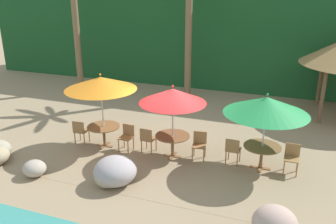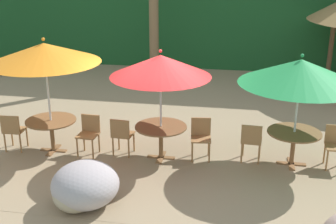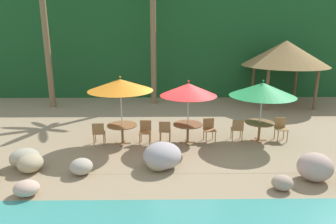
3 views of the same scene
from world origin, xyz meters
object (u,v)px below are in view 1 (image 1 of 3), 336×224
object	(u,v)px
dining_table_orange	(104,130)
umbrella_green	(266,105)
chair_orange_inland	(80,130)
umbrella_orange	(101,83)
dining_table_green	(262,150)
dining_table_red	(173,139)
umbrella_red	(173,96)
chair_orange_seaward	(127,135)
chair_red_inland	(147,138)
chair_green_seaward	(292,156)
chair_green_inland	(233,149)
chair_red_seaward	(199,143)
palm_tree_nearest	(75,9)

from	to	relation	value
dining_table_orange	umbrella_green	bearing A→B (deg)	2.59
dining_table_orange	chair_orange_inland	size ratio (longest dim) A/B	1.26
umbrella_orange	dining_table_green	size ratio (longest dim) A/B	2.32
dining_table_orange	dining_table_red	distance (m)	2.44
umbrella_red	chair_orange_seaward	bearing A→B (deg)	-178.90
dining_table_orange	chair_orange_seaward	xyz separation A→B (m)	(0.85, 0.03, -0.10)
chair_red_inland	chair_green_seaward	xyz separation A→B (m)	(4.46, 0.28, 0.00)
dining_table_orange	umbrella_red	xyz separation A→B (m)	(2.44, 0.06, 1.43)
chair_orange_seaward	chair_green_inland	world-z (taller)	same
chair_red_seaward	chair_green_seaward	bearing A→B (deg)	1.26
chair_orange_inland	chair_red_inland	size ratio (longest dim) A/B	1.00
chair_green_seaward	palm_tree_nearest	size ratio (longest dim) A/B	0.14
chair_orange_inland	palm_tree_nearest	world-z (taller)	palm_tree_nearest
chair_red_seaward	chair_green_inland	world-z (taller)	same
umbrella_orange	chair_red_inland	bearing A→B (deg)	1.38
chair_orange_seaward	dining_table_green	bearing A→B (deg)	2.67
umbrella_red	umbrella_green	bearing A→B (deg)	3.57
chair_orange_seaward	chair_orange_inland	bearing A→B (deg)	-174.07
chair_orange_inland	chair_red_inland	distance (m)	2.44
umbrella_orange	umbrella_red	world-z (taller)	umbrella_orange
umbrella_orange	chair_orange_inland	world-z (taller)	umbrella_orange
chair_orange_seaward	umbrella_green	xyz separation A→B (m)	(4.34, 0.20, 1.49)
umbrella_red	dining_table_green	xyz separation A→B (m)	(2.75, 0.17, -1.43)
chair_red_inland	umbrella_green	size ratio (longest dim) A/B	0.36
umbrella_orange	chair_red_seaward	world-z (taller)	umbrella_orange
umbrella_orange	dining_table_orange	size ratio (longest dim) A/B	2.32
chair_green_seaward	chair_red_inland	bearing A→B (deg)	-176.34
umbrella_red	chair_red_inland	distance (m)	1.75
umbrella_red	palm_tree_nearest	xyz separation A→B (m)	(-7.04, 5.60, 2.04)
umbrella_orange	dining_table_red	distance (m)	2.93
chair_red_inland	chair_green_inland	bearing A→B (deg)	3.38
chair_red_seaward	chair_green_inland	distance (m)	1.07
chair_orange_seaward	chair_red_seaward	size ratio (longest dim) A/B	1.00
dining_table_red	chair_red_seaward	size ratio (longest dim) A/B	1.26
dining_table_red	palm_tree_nearest	xyz separation A→B (m)	(-7.04, 5.60, 3.47)
chair_orange_seaward	chair_green_seaward	bearing A→B (deg)	3.20
umbrella_red	umbrella_green	xyz separation A→B (m)	(2.75, 0.17, -0.04)
chair_orange_inland	chair_green_seaward	distance (m)	6.90
chair_green_seaward	umbrella_red	bearing A→B (deg)	-175.88
chair_red_inland	chair_green_inland	xyz separation A→B (m)	(2.75, 0.16, 0.00)
palm_tree_nearest	umbrella_red	bearing A→B (deg)	-38.49
chair_orange_inland	umbrella_red	xyz separation A→B (m)	(3.28, 0.21, 1.53)
umbrella_red	chair_green_seaward	size ratio (longest dim) A/B	2.74
chair_green_inland	umbrella_red	bearing A→B (deg)	-175.86
umbrella_green	chair_green_seaward	bearing A→B (deg)	5.89
chair_orange_seaward	umbrella_red	xyz separation A→B (m)	(1.59, 0.03, 1.53)
dining_table_green	chair_green_inland	size ratio (longest dim) A/B	1.26
chair_orange_inland	chair_red_seaward	size ratio (longest dim) A/B	1.00
umbrella_red	chair_red_seaward	distance (m)	1.75
chair_green_seaward	dining_table_red	bearing A→B (deg)	-175.88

